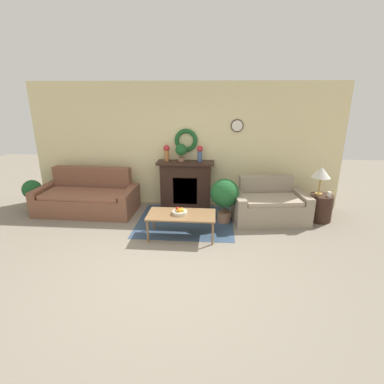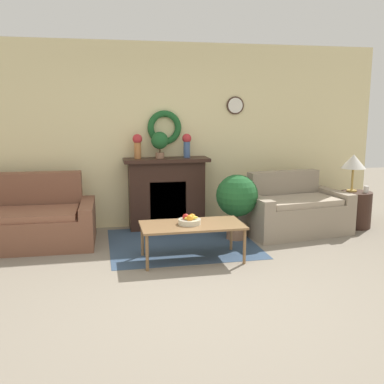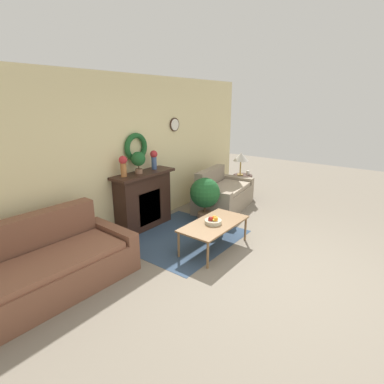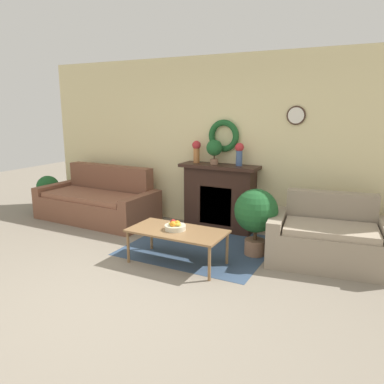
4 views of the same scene
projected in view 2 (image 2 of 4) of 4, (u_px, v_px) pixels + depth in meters
The scene contains 15 objects.
ground_plane at pixel (203, 299), 4.22m from camera, with size 16.00×16.00×0.00m, color gray.
floor_rug at pixel (182, 243), 5.95m from camera, with size 1.90×1.71×0.01m.
wall_back at pixel (160, 136), 6.66m from camera, with size 6.80×0.16×2.70m.
fireplace at pixel (166, 193), 6.63m from camera, with size 1.24×0.41×1.05m.
couch_left at pixel (13, 222), 5.82m from camera, with size 2.11×1.03×0.91m.
loveseat_right at pixel (293, 211), 6.43m from camera, with size 1.56×1.05×0.85m.
coffee_table at pixel (192, 227), 5.24m from camera, with size 1.20×0.61×0.43m.
fruit_bowl at pixel (190, 220), 5.21m from camera, with size 0.26×0.26×0.12m.
side_table_by_loveseat at pixel (355, 209), 6.71m from camera, with size 0.46×0.46×0.54m.
table_lamp at pixel (354, 162), 6.61m from camera, with size 0.36×0.36×0.55m.
mug at pixel (366, 189), 6.60m from camera, with size 0.08×0.08×0.10m.
vase_on_mantel_left at pixel (138, 144), 6.42m from camera, with size 0.14×0.14×0.35m.
vase_on_mantel_right at pixel (187, 144), 6.56m from camera, with size 0.13×0.13×0.35m.
potted_plant_on_mantel at pixel (160, 142), 6.46m from camera, with size 0.25×0.25×0.38m.
potted_plant_floor_by_loveseat at pixel (237, 198), 6.05m from camera, with size 0.57×0.57×0.89m.
Camera 2 is at (-0.91, -3.85, 1.78)m, focal length 42.00 mm.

